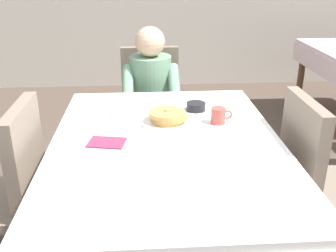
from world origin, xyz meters
TOP-DOWN VIEW (x-y plane):
  - dining_table_main at (0.00, 0.00)m, footprint 1.12×1.52m
  - chair_diner at (-0.05, 1.17)m, footprint 0.44×0.45m
  - diner_person at (-0.05, 1.01)m, footprint 0.40×0.43m
  - chair_right_side at (0.77, 0.00)m, footprint 0.45×0.44m
  - chair_left_side at (-0.77, 0.00)m, footprint 0.45×0.44m
  - plate_breakfast at (0.02, 0.21)m, footprint 0.28×0.28m
  - breakfast_stack at (0.02, 0.21)m, footprint 0.20×0.19m
  - cup_coffee at (0.29, 0.20)m, footprint 0.11×0.08m
  - bowl_butter at (0.19, 0.40)m, footprint 0.11×0.11m
  - syrup_pitcher at (-0.26, 0.33)m, footprint 0.08×0.08m
  - fork_left_of_plate at (-0.17, 0.19)m, footprint 0.02×0.18m
  - knife_right_of_plate at (0.21, 0.19)m, footprint 0.04×0.20m
  - spoon_near_edge at (0.03, -0.08)m, footprint 0.15×0.04m
  - napkin_folded at (-0.28, -0.01)m, footprint 0.19×0.15m

SIDE VIEW (x-z plane):
  - chair_diner at x=-0.05m, z-range 0.06..0.99m
  - chair_right_side at x=0.77m, z-range 0.06..0.99m
  - chair_left_side at x=-0.77m, z-range 0.06..0.99m
  - dining_table_main at x=0.00m, z-range 0.28..1.02m
  - diner_person at x=-0.05m, z-range 0.11..1.23m
  - fork_left_of_plate at x=-0.17m, z-range 0.74..0.74m
  - knife_right_of_plate at x=0.21m, z-range 0.74..0.74m
  - spoon_near_edge at x=0.03m, z-range 0.74..0.74m
  - napkin_folded at x=-0.28m, z-range 0.74..0.75m
  - plate_breakfast at x=0.02m, z-range 0.74..0.76m
  - bowl_butter at x=0.19m, z-range 0.74..0.78m
  - syrup_pitcher at x=-0.26m, z-range 0.74..0.81m
  - cup_coffee at x=0.29m, z-range 0.74..0.83m
  - breakfast_stack at x=0.02m, z-range 0.75..0.82m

